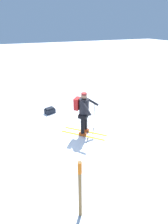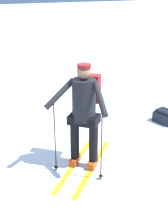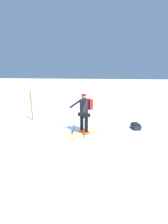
{
  "view_description": "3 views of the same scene",
  "coord_description": "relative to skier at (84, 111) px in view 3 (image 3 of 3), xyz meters",
  "views": [
    {
      "loc": [
        -1.84,
        -5.38,
        3.97
      ],
      "look_at": [
        0.56,
        0.06,
        0.98
      ],
      "focal_mm": 28.0,
      "sensor_mm": 36.0,
      "label": 1
    },
    {
      "loc": [
        4.66,
        -1.87,
        2.89
      ],
      "look_at": [
        0.56,
        0.06,
        0.98
      ],
      "focal_mm": 50.0,
      "sensor_mm": 36.0,
      "label": 2
    },
    {
      "loc": [
        6.62,
        0.81,
        2.71
      ],
      "look_at": [
        0.56,
        0.06,
        0.98
      ],
      "focal_mm": 24.0,
      "sensor_mm": 36.0,
      "label": 3
    }
  ],
  "objects": [
    {
      "name": "dropped_backpack",
      "position": [
        -0.8,
        2.35,
        -0.89
      ],
      "size": [
        0.55,
        0.45,
        0.28
      ],
      "color": "black",
      "rests_on": "ground_plane"
    },
    {
      "name": "skier",
      "position": [
        0.0,
        0.0,
        0.0
      ],
      "size": [
        1.6,
        1.57,
        1.75
      ],
      "color": "gold",
      "rests_on": "ground_plane"
    },
    {
      "name": "trail_marker",
      "position": [
        -1.43,
        -3.08,
        -0.1
      ],
      "size": [
        0.09,
        0.09,
        1.61
      ],
      "color": "olive",
      "rests_on": "ground_plane"
    },
    {
      "name": "ground_plane",
      "position": [
        -0.54,
        -0.07,
        -1.03
      ],
      "size": [
        80.0,
        80.0,
        0.0
      ],
      "primitive_type": "plane",
      "color": "white"
    }
  ]
}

